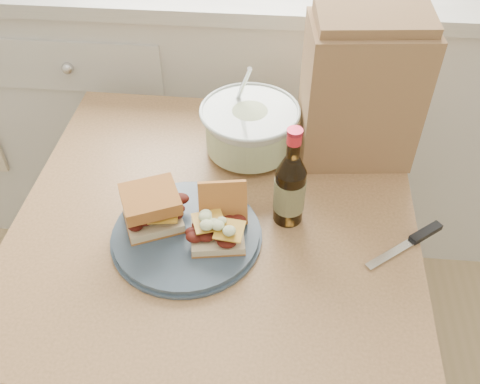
# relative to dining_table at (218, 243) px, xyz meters

# --- Properties ---
(cabinet_run) EXTENTS (2.50, 0.64, 0.94)m
(cabinet_run) POSITION_rel_dining_table_xyz_m (0.00, 0.82, -0.14)
(cabinet_run) COLOR silver
(cabinet_run) RESTS_ON ground
(dining_table) EXTENTS (0.88, 0.88, 0.72)m
(dining_table) POSITION_rel_dining_table_xyz_m (0.00, 0.00, 0.00)
(dining_table) COLOR tan
(dining_table) RESTS_ON ground
(plate) EXTENTS (0.30, 0.30, 0.02)m
(plate) POSITION_rel_dining_table_xyz_m (-0.05, -0.08, 0.12)
(plate) COLOR #3C4F62
(plate) RESTS_ON dining_table
(sandwich_left) EXTENTS (0.14, 0.14, 0.08)m
(sandwich_left) POSITION_rel_dining_table_xyz_m (-0.12, -0.06, 0.17)
(sandwich_left) COLOR beige
(sandwich_left) RESTS_ON plate
(sandwich_right) EXTENTS (0.12, 0.16, 0.09)m
(sandwich_right) POSITION_rel_dining_table_xyz_m (0.02, -0.08, 0.16)
(sandwich_right) COLOR beige
(sandwich_right) RESTS_ON plate
(coleslaw_bowl) EXTENTS (0.24, 0.24, 0.24)m
(coleslaw_bowl) POSITION_rel_dining_table_xyz_m (0.05, 0.22, 0.17)
(coleslaw_bowl) COLOR silver
(coleslaw_bowl) RESTS_ON dining_table
(beer_bottle) EXTENTS (0.07, 0.07, 0.24)m
(beer_bottle) POSITION_rel_dining_table_xyz_m (0.16, -0.00, 0.19)
(beer_bottle) COLOR black
(beer_bottle) RESTS_ON dining_table
(knife) EXTENTS (0.17, 0.14, 0.01)m
(knife) POSITION_rel_dining_table_xyz_m (0.42, -0.05, 0.11)
(knife) COLOR silver
(knife) RESTS_ON dining_table
(paper_bag) EXTENTS (0.27, 0.19, 0.34)m
(paper_bag) POSITION_rel_dining_table_xyz_m (0.30, 0.24, 0.27)
(paper_bag) COLOR #946847
(paper_bag) RESTS_ON dining_table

